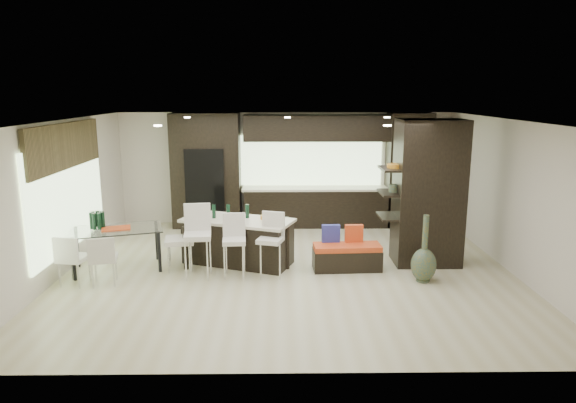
{
  "coord_description": "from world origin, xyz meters",
  "views": [
    {
      "loc": [
        -0.13,
        -8.87,
        3.19
      ],
      "look_at": [
        0.0,
        0.6,
        1.15
      ],
      "focal_mm": 32.0,
      "sensor_mm": 36.0,
      "label": 1
    }
  ],
  "objects_px": {
    "dining_table": "(118,249)",
    "bench": "(347,257)",
    "stool_mid": "(234,252)",
    "stool_right": "(270,251)",
    "chair_end": "(180,244)",
    "chair_near": "(104,262)",
    "kitchen_island": "(238,241)",
    "stool_left": "(198,249)",
    "floor_vase": "(425,248)",
    "chair_far": "(74,262)"
  },
  "relations": [
    {
      "from": "stool_left",
      "to": "stool_right",
      "type": "distance_m",
      "value": 1.26
    },
    {
      "from": "dining_table",
      "to": "chair_near",
      "type": "distance_m",
      "value": 0.74
    },
    {
      "from": "chair_near",
      "to": "chair_end",
      "type": "bearing_deg",
      "value": 21.88
    },
    {
      "from": "chair_near",
      "to": "chair_far",
      "type": "xyz_separation_m",
      "value": [
        -0.5,
        -0.0,
        0.0
      ]
    },
    {
      "from": "stool_right",
      "to": "chair_far",
      "type": "relative_size",
      "value": 1.14
    },
    {
      "from": "stool_left",
      "to": "chair_near",
      "type": "relative_size",
      "value": 1.31
    },
    {
      "from": "chair_near",
      "to": "chair_end",
      "type": "distance_m",
      "value": 1.35
    },
    {
      "from": "floor_vase",
      "to": "dining_table",
      "type": "bearing_deg",
      "value": 172.9
    },
    {
      "from": "stool_mid",
      "to": "stool_right",
      "type": "xyz_separation_m",
      "value": [
        0.63,
        -0.0,
        0.01
      ]
    },
    {
      "from": "stool_right",
      "to": "kitchen_island",
      "type": "bearing_deg",
      "value": 147.05
    },
    {
      "from": "kitchen_island",
      "to": "chair_far",
      "type": "relative_size",
      "value": 2.55
    },
    {
      "from": "bench",
      "to": "chair_end",
      "type": "bearing_deg",
      "value": 175.75
    },
    {
      "from": "bench",
      "to": "chair_far",
      "type": "xyz_separation_m",
      "value": [
        -4.67,
        -0.68,
        0.16
      ]
    },
    {
      "from": "kitchen_island",
      "to": "bench",
      "type": "xyz_separation_m",
      "value": [
        2.01,
        -0.4,
        -0.19
      ]
    },
    {
      "from": "stool_left",
      "to": "chair_near",
      "type": "xyz_separation_m",
      "value": [
        -1.53,
        -0.31,
        -0.12
      ]
    },
    {
      "from": "chair_near",
      "to": "chair_far",
      "type": "bearing_deg",
      "value": 168.86
    },
    {
      "from": "stool_mid",
      "to": "chair_end",
      "type": "distance_m",
      "value": 1.11
    },
    {
      "from": "stool_right",
      "to": "chair_near",
      "type": "height_order",
      "value": "stool_right"
    },
    {
      "from": "bench",
      "to": "dining_table",
      "type": "height_order",
      "value": "dining_table"
    },
    {
      "from": "chair_near",
      "to": "bench",
      "type": "bearing_deg",
      "value": -2.2
    },
    {
      "from": "chair_end",
      "to": "floor_vase",
      "type": "bearing_deg",
      "value": -108.1
    },
    {
      "from": "stool_right",
      "to": "dining_table",
      "type": "distance_m",
      "value": 2.82
    },
    {
      "from": "stool_mid",
      "to": "chair_near",
      "type": "xyz_separation_m",
      "value": [
        -2.16,
        -0.34,
        -0.05
      ]
    },
    {
      "from": "dining_table",
      "to": "bench",
      "type": "bearing_deg",
      "value": -17.61
    },
    {
      "from": "kitchen_island",
      "to": "stool_right",
      "type": "xyz_separation_m",
      "value": [
        0.63,
        -0.74,
        0.03
      ]
    },
    {
      "from": "bench",
      "to": "stool_left",
      "type": "bearing_deg",
      "value": -175.04
    },
    {
      "from": "dining_table",
      "to": "kitchen_island",
      "type": "bearing_deg",
      "value": -7.95
    },
    {
      "from": "stool_right",
      "to": "chair_near",
      "type": "bearing_deg",
      "value": -156.36
    },
    {
      "from": "stool_right",
      "to": "chair_near",
      "type": "xyz_separation_m",
      "value": [
        -2.79,
        -0.33,
        -0.06
      ]
    },
    {
      "from": "chair_end",
      "to": "stool_mid",
      "type": "bearing_deg",
      "value": -120.61
    },
    {
      "from": "stool_left",
      "to": "bench",
      "type": "bearing_deg",
      "value": 1.49
    },
    {
      "from": "stool_right",
      "to": "chair_end",
      "type": "height_order",
      "value": "chair_end"
    },
    {
      "from": "stool_mid",
      "to": "stool_right",
      "type": "height_order",
      "value": "stool_right"
    },
    {
      "from": "dining_table",
      "to": "chair_near",
      "type": "relative_size",
      "value": 2.0
    },
    {
      "from": "stool_right",
      "to": "chair_end",
      "type": "distance_m",
      "value": 1.71
    },
    {
      "from": "stool_mid",
      "to": "chair_near",
      "type": "bearing_deg",
      "value": -175.51
    },
    {
      "from": "floor_vase",
      "to": "dining_table",
      "type": "xyz_separation_m",
      "value": [
        -5.41,
        0.67,
        -0.2
      ]
    },
    {
      "from": "stool_right",
      "to": "stool_left",
      "type": "bearing_deg",
      "value": -161.95
    },
    {
      "from": "chair_far",
      "to": "chair_end",
      "type": "distance_m",
      "value": 1.79
    },
    {
      "from": "stool_right",
      "to": "stool_mid",
      "type": "bearing_deg",
      "value": -163.57
    },
    {
      "from": "chair_near",
      "to": "stool_mid",
      "type": "bearing_deg",
      "value": -2.52
    },
    {
      "from": "stool_left",
      "to": "bench",
      "type": "height_order",
      "value": "stool_left"
    },
    {
      "from": "stool_right",
      "to": "dining_table",
      "type": "bearing_deg",
      "value": -171.52
    },
    {
      "from": "floor_vase",
      "to": "chair_end",
      "type": "height_order",
      "value": "floor_vase"
    },
    {
      "from": "floor_vase",
      "to": "chair_near",
      "type": "relative_size",
      "value": 1.47
    },
    {
      "from": "bench",
      "to": "chair_near",
      "type": "height_order",
      "value": "chair_near"
    },
    {
      "from": "stool_left",
      "to": "chair_near",
      "type": "bearing_deg",
      "value": -175.18
    },
    {
      "from": "chair_near",
      "to": "kitchen_island",
      "type": "bearing_deg",
      "value": 15.05
    },
    {
      "from": "kitchen_island",
      "to": "dining_table",
      "type": "height_order",
      "value": "kitchen_island"
    },
    {
      "from": "stool_mid",
      "to": "chair_near",
      "type": "relative_size",
      "value": 1.13
    }
  ]
}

